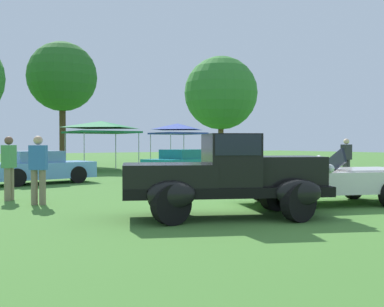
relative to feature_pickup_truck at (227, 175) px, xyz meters
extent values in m
plane|color=#42752D|center=(0.53, 0.11, -0.86)|extent=(120.00, 120.00, 0.00)
cube|color=black|center=(-0.03, 0.02, -0.30)|extent=(4.32, 3.07, 0.20)
cube|color=black|center=(1.07, -0.51, 0.08)|extent=(1.84, 1.64, 0.60)
ellipsoid|color=silver|center=(1.77, -0.85, 0.06)|extent=(0.37, 0.54, 0.68)
cube|color=black|center=(0.07, -0.03, 0.32)|extent=(1.48, 1.66, 1.04)
cube|color=black|center=(0.07, -0.03, 0.62)|extent=(1.41, 1.66, 0.40)
cube|color=black|center=(-1.08, 0.52, 0.00)|extent=(2.22, 2.04, 0.48)
ellipsoid|color=black|center=(1.44, 0.11, -0.30)|extent=(0.99, 0.72, 0.52)
ellipsoid|color=black|center=(0.82, -1.19, -0.30)|extent=(0.99, 0.72, 0.52)
ellipsoid|color=black|center=(-0.77, 1.17, -0.30)|extent=(0.99, 0.72, 0.52)
ellipsoid|color=black|center=(-1.39, -0.13, -0.30)|extent=(0.99, 0.72, 0.52)
sphere|color=silver|center=(2.00, -0.47, 0.14)|extent=(0.18, 0.18, 0.18)
sphere|color=silver|center=(1.62, -1.27, 0.14)|extent=(0.18, 0.18, 0.18)
cylinder|color=black|center=(1.44, 0.11, -0.48)|extent=(0.76, 0.24, 0.76)
cylinder|color=black|center=(0.82, -1.19, -0.48)|extent=(0.76, 0.24, 0.76)
cylinder|color=black|center=(-0.77, 1.17, -0.48)|extent=(0.76, 0.24, 0.76)
cylinder|color=black|center=(-1.39, -0.13, -0.48)|extent=(0.76, 0.24, 0.76)
cube|color=silver|center=(3.20, 0.26, -0.29)|extent=(4.53, 3.12, 0.52)
cube|color=silver|center=(4.34, -0.19, -0.09)|extent=(2.10, 1.96, 0.20)
cube|color=black|center=(3.45, 0.16, 0.13)|extent=(0.51, 1.18, 0.82)
cube|color=black|center=(2.82, 0.40, -0.05)|extent=(0.70, 1.22, 0.28)
cylinder|color=black|center=(4.72, 0.50, -0.53)|extent=(0.66, 0.20, 0.66)
cylinder|color=black|center=(2.27, 1.45, -0.53)|extent=(0.66, 0.20, 0.66)
cylinder|color=black|center=(1.71, 0.00, -0.53)|extent=(0.66, 0.20, 0.66)
cube|color=#669EDB|center=(-1.12, 9.93, -0.36)|extent=(3.98, 2.12, 0.60)
cube|color=#517EAF|center=(-1.27, 9.91, 0.14)|extent=(1.83, 1.63, 0.44)
cylinder|color=black|center=(0.10, 9.30, -0.54)|extent=(0.64, 0.22, 0.64)
cylinder|color=black|center=(-2.17, 9.03, -0.54)|extent=(0.64, 0.22, 0.64)
cube|color=teal|center=(5.69, 10.36, -0.36)|extent=(4.64, 2.83, 0.60)
cube|color=#146A6E|center=(5.52, 10.32, 0.14)|extent=(2.24, 1.92, 0.44)
cylinder|color=black|center=(7.16, 9.99, -0.54)|extent=(0.64, 0.22, 0.64)
cylinder|color=black|center=(4.66, 9.26, -0.54)|extent=(0.64, 0.22, 0.64)
cylinder|color=#7F7056|center=(-2.64, 3.94, -0.43)|extent=(0.16, 0.16, 0.86)
cylinder|color=#7F7056|center=(-2.81, 4.04, -0.43)|extent=(0.16, 0.16, 0.86)
cube|color=#336BB2|center=(-2.72, 3.99, 0.30)|extent=(0.47, 0.42, 0.60)
sphere|color=tan|center=(-2.72, 3.99, 0.72)|extent=(0.22, 0.22, 0.22)
cylinder|color=#383838|center=(9.26, 4.14, -0.43)|extent=(0.16, 0.16, 0.86)
cylinder|color=#383838|center=(9.06, 4.15, -0.43)|extent=(0.16, 0.16, 0.86)
cube|color=#2D2D33|center=(9.16, 4.14, 0.30)|extent=(0.40, 0.25, 0.60)
sphere|color=beige|center=(9.16, 4.14, 0.72)|extent=(0.22, 0.22, 0.22)
cylinder|color=#7F7056|center=(-3.21, 5.20, -0.43)|extent=(0.16, 0.16, 0.86)
cylinder|color=#7F7056|center=(-3.08, 5.36, -0.43)|extent=(0.16, 0.16, 0.86)
cube|color=#4C9351|center=(-3.15, 5.28, 0.30)|extent=(0.43, 0.46, 0.60)
sphere|color=brown|center=(-3.15, 5.28, 0.72)|extent=(0.22, 0.22, 0.22)
cylinder|color=#283351|center=(5.94, 7.06, -0.43)|extent=(0.16, 0.16, 0.86)
cylinder|color=#283351|center=(6.05, 7.22, -0.43)|extent=(0.16, 0.16, 0.86)
cube|color=gold|center=(5.99, 7.14, 0.30)|extent=(0.43, 0.46, 0.60)
sphere|color=beige|center=(5.99, 7.14, 0.72)|extent=(0.22, 0.22, 0.22)
cylinder|color=#B7B7BC|center=(5.14, 17.24, 0.16)|extent=(0.05, 0.05, 2.05)
cylinder|color=#B7B7BC|center=(5.14, 14.24, 0.16)|extent=(0.05, 0.05, 2.05)
cylinder|color=#B7B7BC|center=(2.13, 17.24, 0.16)|extent=(0.05, 0.05, 2.05)
cylinder|color=#B7B7BC|center=(2.13, 14.24, 0.16)|extent=(0.05, 0.05, 2.05)
cube|color=#1E703D|center=(3.64, 15.74, 1.24)|extent=(3.34, 3.34, 0.10)
pyramid|color=#1E703D|center=(3.64, 15.74, 1.66)|extent=(3.27, 3.27, 0.38)
cylinder|color=#B7B7BC|center=(9.86, 17.21, 0.16)|extent=(0.05, 0.05, 2.05)
cylinder|color=#B7B7BC|center=(9.86, 14.78, 0.16)|extent=(0.05, 0.05, 2.05)
cylinder|color=#B7B7BC|center=(7.43, 17.21, 0.16)|extent=(0.05, 0.05, 2.05)
cylinder|color=#B7B7BC|center=(7.43, 14.78, 0.16)|extent=(0.05, 0.05, 2.05)
cube|color=#2D429E|center=(8.64, 15.99, 1.24)|extent=(2.70, 2.70, 0.10)
pyramid|color=#2D429E|center=(8.64, 15.99, 1.66)|extent=(2.64, 2.64, 0.38)
cylinder|color=#47331E|center=(4.08, 23.92, 1.55)|extent=(0.44, 0.44, 4.83)
sphere|color=#286623|center=(4.08, 23.92, 5.29)|extent=(4.81, 4.81, 4.81)
cylinder|color=brown|center=(16.20, 21.65, 1.10)|extent=(0.44, 0.44, 3.93)
sphere|color=#337A2D|center=(16.20, 21.65, 4.68)|extent=(5.86, 5.86, 5.86)
camera|label=1|loc=(-5.61, -7.22, 0.65)|focal=41.97mm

